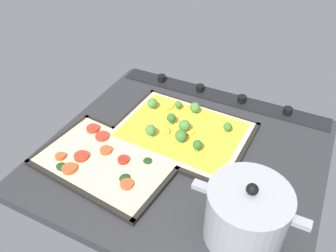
{
  "coord_description": "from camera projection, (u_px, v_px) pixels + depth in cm",
  "views": [
    {
      "loc": [
        -26.55,
        63.04,
        64.7
      ],
      "look_at": [
        5.41,
        -1.52,
        6.37
      ],
      "focal_mm": 36.41,
      "sensor_mm": 36.0,
      "label": 1
    }
  ],
  "objects": [
    {
      "name": "ground_plane",
      "position": [
        183.0,
        156.0,
        0.95
      ],
      "size": [
        73.83,
        67.48,
        3.0
      ],
      "primitive_type": "cube",
      "color": "#28282B"
    },
    {
      "name": "stove_control_panel",
      "position": [
        220.0,
        96.0,
        1.14
      ],
      "size": [
        70.87,
        7.0,
        2.6
      ],
      "color": "black",
      "rests_on": "ground_plane"
    },
    {
      "name": "baking_tray_front",
      "position": [
        182.0,
        133.0,
        1.0
      ],
      "size": [
        39.29,
        30.52,
        1.3
      ],
      "color": "black",
      "rests_on": "ground_plane"
    },
    {
      "name": "broccoli_pizza",
      "position": [
        182.0,
        129.0,
        0.99
      ],
      "size": [
        36.79,
        28.02,
        5.46
      ],
      "color": "beige",
      "rests_on": "baking_tray_front"
    },
    {
      "name": "baking_tray_back",
      "position": [
        106.0,
        162.0,
        0.9
      ],
      "size": [
        38.2,
        27.59,
        1.3
      ],
      "color": "black",
      "rests_on": "ground_plane"
    },
    {
      "name": "veggie_pizza_back",
      "position": [
        105.0,
        160.0,
        0.9
      ],
      "size": [
        35.56,
        24.95,
        1.9
      ],
      "color": "#D6C589",
      "rests_on": "baking_tray_back"
    },
    {
      "name": "cooking_pot",
      "position": [
        246.0,
        215.0,
        0.69
      ],
      "size": [
        23.93,
        17.07,
        15.97
      ],
      "color": "gray",
      "rests_on": "ground_plane"
    }
  ]
}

